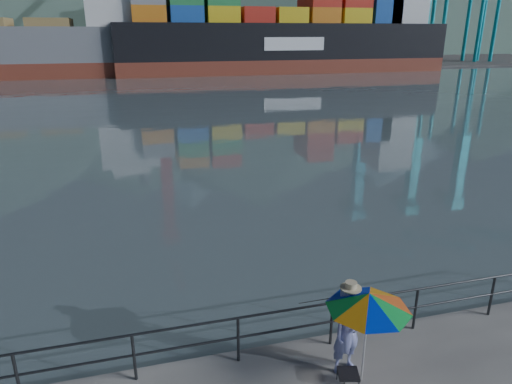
# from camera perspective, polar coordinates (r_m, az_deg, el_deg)

# --- Properties ---
(harbor_water) EXTENTS (500.00, 280.00, 0.00)m
(harbor_water) POSITION_cam_1_polar(r_m,az_deg,el_deg) (135.81, -15.58, 16.05)
(harbor_water) COLOR slate
(harbor_water) RESTS_ON ground
(far_dock) EXTENTS (200.00, 40.00, 0.40)m
(far_dock) POSITION_cam_1_polar(r_m,az_deg,el_deg) (99.44, -9.41, 15.50)
(far_dock) COLOR #514F4C
(far_dock) RESTS_ON ground
(guardrail) EXTENTS (22.00, 0.06, 1.03)m
(guardrail) POSITION_cam_1_polar(r_m,az_deg,el_deg) (9.35, -8.55, -18.65)
(guardrail) COLOR #2D3033
(guardrail) RESTS_ON ground
(container_stacks) EXTENTS (58.00, 5.40, 7.80)m
(container_stacks) POSITION_cam_1_polar(r_m,az_deg,el_deg) (106.69, 6.53, 17.57)
(container_stacks) COLOR gray
(container_stacks) RESTS_ON ground
(fisherman) EXTENTS (0.76, 0.62, 1.79)m
(fisherman) POSITION_cam_1_polar(r_m,az_deg,el_deg) (9.21, 11.36, -16.60)
(fisherman) COLOR navy
(fisherman) RESTS_ON ground
(beach_umbrella) EXTENTS (1.86, 1.86, 1.89)m
(beach_umbrella) POSITION_cam_1_polar(r_m,az_deg,el_deg) (8.58, 13.91, -13.10)
(beach_umbrella) COLOR white
(beach_umbrella) RESTS_ON ground
(folding_stool) EXTENTS (0.47, 0.47, 0.25)m
(folding_stool) POSITION_cam_1_polar(r_m,az_deg,el_deg) (9.38, 11.42, -21.80)
(folding_stool) COLOR black
(folding_stool) RESTS_ON ground
(fishing_rod) EXTENTS (0.06, 1.77, 1.25)m
(fishing_rod) POSITION_cam_1_polar(r_m,az_deg,el_deg) (10.47, 7.20, -17.48)
(fishing_rod) COLOR black
(fishing_rod) RESTS_ON ground
(bulk_carrier) EXTENTS (52.76, 9.13, 14.50)m
(bulk_carrier) POSITION_cam_1_polar(r_m,az_deg,el_deg) (79.09, -27.75, 15.70)
(bulk_carrier) COLOR brown
(bulk_carrier) RESTS_ON ground
(container_ship) EXTENTS (55.48, 9.25, 18.10)m
(container_ship) POSITION_cam_1_polar(r_m,az_deg,el_deg) (81.24, 4.84, 19.02)
(container_ship) COLOR brown
(container_ship) RESTS_ON ground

